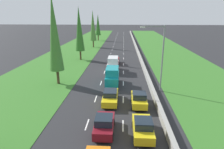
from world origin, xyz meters
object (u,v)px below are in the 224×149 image
Objects in this scene: yellow_hatchback_right_lane at (143,128)px; poplar_tree_fourth at (93,26)px; yellow_hatchback_right_lane_third at (139,99)px; white_van_centre_lane at (113,64)px; red_hatchback_centre_lane at (115,60)px; poplar_tree_third at (79,29)px; poplar_tree_fifth at (98,25)px; poplar_tree_second at (54,34)px; teal_van_centre_lane at (112,76)px; yellow_sedan_centre_lane at (110,96)px; maroon_hatchback_centre_lane at (104,124)px; street_light_mast at (160,54)px.

yellow_hatchback_right_lane is 0.33× the size of poplar_tree_fourth.
yellow_hatchback_right_lane_third is 14.51m from white_van_centre_lane.
white_van_centre_lane is (-3.76, 14.00, 0.56)m from yellow_hatchback_right_lane_third.
yellow_hatchback_right_lane_third is 20.52m from red_hatchback_centre_lane.
poplar_tree_third reaches higher than red_hatchback_centre_lane.
poplar_tree_fourth is 17.10m from poplar_tree_fifth.
poplar_tree_third is at bearing 116.98° from yellow_hatchback_right_lane_third.
yellow_hatchback_right_lane is 0.30× the size of poplar_tree_second.
teal_van_centre_lane reaches higher than red_hatchback_centre_lane.
yellow_hatchback_right_lane reaches higher than yellow_sedan_centre_lane.
maroon_hatchback_centre_lane is 16.56m from poplar_tree_second.
teal_van_centre_lane is 0.37× the size of poplar_tree_second.
maroon_hatchback_centre_lane is at bearing -89.26° from white_van_centre_lane.
yellow_hatchback_right_lane_third is 7.54m from teal_van_centre_lane.
poplar_tree_third is (-11.98, 23.53, 6.27)m from yellow_hatchback_right_lane_third.
white_van_centre_lane reaches higher than yellow_hatchback_right_lane.
poplar_tree_second is at bearing -90.25° from poplar_tree_fourth.
poplar_tree_fourth is at bearing 111.49° from street_light_mast.
red_hatchback_centre_lane is at bearing 90.80° from teal_van_centre_lane.
poplar_tree_fourth is (-11.63, 48.07, 6.04)m from yellow_hatchback_right_lane.
red_hatchback_centre_lane is at bearing 90.37° from maroon_hatchback_centre_lane.
yellow_hatchback_right_lane and yellow_hatchback_right_lane_third have the same top height.
yellow_hatchback_right_lane is 32.42m from poplar_tree_third.
poplar_tree_second reaches higher than maroon_hatchback_centre_lane.
yellow_hatchback_right_lane is 0.32× the size of poplar_tree_third.
teal_van_centre_lane is 0.54× the size of street_light_mast.
maroon_hatchback_centre_lane is 1.00× the size of yellow_hatchback_right_lane_third.
poplar_tree_fourth is (-8.23, 47.75, 6.04)m from maroon_hatchback_centre_lane.
poplar_tree_third is at bearing 158.04° from red_hatchback_centre_lane.
red_hatchback_centre_lane is 24.11m from poplar_tree_fourth.
poplar_tree_fourth is (-11.74, 42.10, 6.04)m from yellow_hatchback_right_lane_third.
street_light_mast is at bearing 58.03° from yellow_hatchback_right_lane_third.
poplar_tree_third is (-11.87, 29.51, 6.27)m from yellow_hatchback_right_lane.
red_hatchback_centre_lane is at bearing 90.86° from yellow_sedan_centre_lane.
maroon_hatchback_centre_lane is 0.30× the size of poplar_tree_second.
poplar_tree_fifth is at bearing 90.46° from poplar_tree_second.
poplar_tree_fourth reaches higher than red_hatchback_centre_lane.
teal_van_centre_lane is 7.35m from white_van_centre_lane.
yellow_hatchback_right_lane is 11.99m from street_light_mast.
maroon_hatchback_centre_lane is 0.37× the size of poplar_tree_fifth.
white_van_centre_lane is 46.24m from poplar_tree_fifth.
street_light_mast is (14.86, -2.17, -2.37)m from poplar_tree_second.
yellow_hatchback_right_lane is 0.43× the size of street_light_mast.
yellow_sedan_centre_lane is at bearing -89.02° from teal_van_centre_lane.
poplar_tree_second is 16.62m from poplar_tree_third.
teal_van_centre_lane is at bearing 90.98° from yellow_sedan_centre_lane.
poplar_tree_fourth is at bearing 105.58° from yellow_hatchback_right_lane_third.
poplar_tree_second reaches higher than red_hatchback_centre_lane.
poplar_tree_fourth reaches higher than white_van_centre_lane.
white_van_centre_lane is at bearing -79.29° from poplar_tree_fifth.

